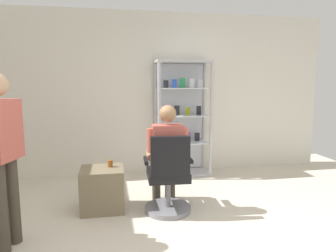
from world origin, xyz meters
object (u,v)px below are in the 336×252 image
seated_shopkeeper (167,152)px  standing_customer (2,151)px  office_chair (168,181)px  display_cabinet_main (182,117)px  storage_crate (102,189)px  tea_glass (110,163)px

seated_shopkeeper → standing_customer: bearing=-158.8°
standing_customer → office_chair: bearing=16.1°
display_cabinet_main → storage_crate: bearing=-135.0°
storage_crate → standing_customer: size_ratio=0.32×
seated_shopkeeper → standing_customer: 1.77m
display_cabinet_main → seated_shopkeeper: 1.50m
seated_shopkeeper → tea_glass: (-0.68, 0.15, -0.15)m
display_cabinet_main → office_chair: size_ratio=1.98×
office_chair → storage_crate: (-0.77, 0.25, -0.14)m
display_cabinet_main → seated_shopkeeper: display_cabinet_main is taller
standing_customer → display_cabinet_main: bearing=43.2°
standing_customer → storage_crate: bearing=40.2°
display_cabinet_main → seated_shopkeeper: (-0.51, -1.38, -0.25)m
office_chair → storage_crate: office_chair is taller
office_chair → storage_crate: size_ratio=1.86×
storage_crate → tea_glass: tea_glass is taller
storage_crate → office_chair: bearing=-18.0°
storage_crate → seated_shopkeeper: bearing=-6.4°
tea_glass → standing_customer: bearing=-140.7°
display_cabinet_main → tea_glass: display_cabinet_main is taller
office_chair → seated_shopkeeper: (0.01, 0.16, 0.32)m
office_chair → tea_glass: office_chair is taller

